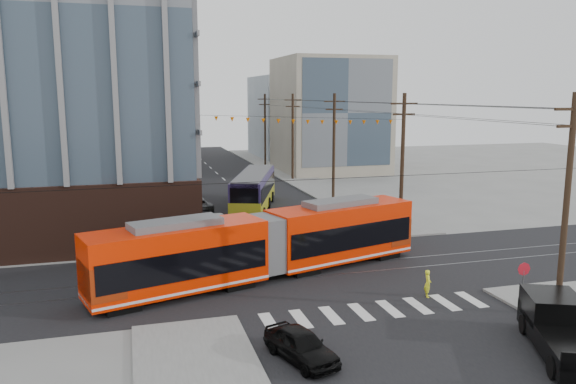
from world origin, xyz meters
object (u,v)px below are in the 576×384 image
(city_bus, at_px, (254,191))
(streetcar, at_px, (266,245))
(black_sedan, at_px, (301,345))
(pickup_truck, at_px, (564,332))

(city_bus, bearing_deg, streetcar, -80.82)
(streetcar, xyz_separation_m, city_bus, (3.71, 20.11, -0.20))
(city_bus, bearing_deg, black_sedan, -79.28)
(pickup_truck, bearing_deg, city_bus, 124.03)
(city_bus, height_order, black_sedan, city_bus)
(streetcar, relative_size, pickup_truck, 3.41)
(streetcar, bearing_deg, pickup_truck, -71.04)
(black_sedan, bearing_deg, pickup_truck, -31.81)
(city_bus, xyz_separation_m, pickup_truck, (5.88, -33.55, -0.78))
(city_bus, height_order, pickup_truck, city_bus)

